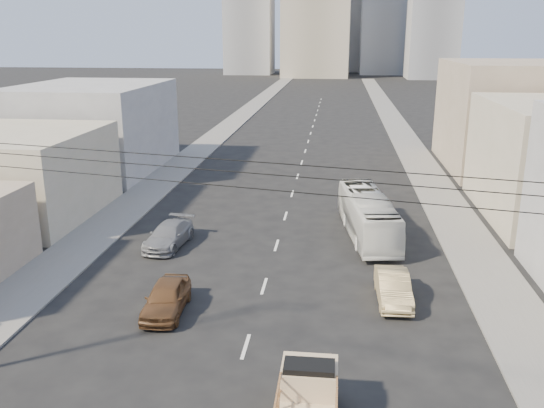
% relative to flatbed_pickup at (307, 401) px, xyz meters
% --- Properties ---
extents(sidewalk_left, '(3.50, 180.00, 0.12)m').
position_rel_flatbed_pickup_xyz_m(sidewalk_left, '(-14.56, 66.92, -1.03)').
color(sidewalk_left, slate).
rests_on(sidewalk_left, ground).
extents(sidewalk_right, '(3.50, 180.00, 0.12)m').
position_rel_flatbed_pickup_xyz_m(sidewalk_right, '(8.94, 66.92, -1.03)').
color(sidewalk_right, slate).
rests_on(sidewalk_right, ground).
extents(lane_dashes, '(0.15, 104.00, 0.01)m').
position_rel_flatbed_pickup_xyz_m(lane_dashes, '(-2.81, 49.92, -1.09)').
color(lane_dashes, silver).
rests_on(lane_dashes, ground).
extents(flatbed_pickup, '(1.95, 4.41, 1.90)m').
position_rel_flatbed_pickup_xyz_m(flatbed_pickup, '(0.00, 0.00, 0.00)').
color(flatbed_pickup, '#CDB08A').
rests_on(flatbed_pickup, ground).
extents(city_bus, '(3.76, 10.26, 2.79)m').
position_rel_flatbed_pickup_xyz_m(city_bus, '(2.75, 19.29, 0.30)').
color(city_bus, silver).
rests_on(city_bus, ground).
extents(sedan_brown, '(1.90, 4.35, 1.46)m').
position_rel_flatbed_pickup_xyz_m(sedan_brown, '(-6.93, 7.55, -0.37)').
color(sedan_brown, brown).
rests_on(sedan_brown, ground).
extents(sedan_tan, '(1.63, 4.33, 1.41)m').
position_rel_flatbed_pickup_xyz_m(sedan_tan, '(3.59, 9.94, -0.39)').
color(sedan_tan, tan).
rests_on(sedan_tan, ground).
extents(sedan_grey, '(2.43, 4.97, 1.39)m').
position_rel_flatbed_pickup_xyz_m(sedan_grey, '(-9.31, 16.08, -0.40)').
color(sedan_grey, slate).
rests_on(sedan_grey, ground).
extents(overhead_wires, '(23.01, 5.02, 0.72)m').
position_rel_flatbed_pickup_xyz_m(overhead_wires, '(-2.81, -1.58, 7.87)').
color(overhead_wires, black).
rests_on(overhead_wires, ground).
extents(bldg_right_far, '(12.00, 16.00, 10.00)m').
position_rel_flatbed_pickup_xyz_m(bldg_right_far, '(17.19, 40.92, 3.91)').
color(bldg_right_far, gray).
rests_on(bldg_right_far, ground).
extents(bldg_left_mid, '(11.00, 12.00, 6.00)m').
position_rel_flatbed_pickup_xyz_m(bldg_left_mid, '(-21.81, 20.92, 1.91)').
color(bldg_left_mid, '#ACA38A').
rests_on(bldg_left_mid, ground).
extents(bldg_left_far, '(12.00, 16.00, 8.00)m').
position_rel_flatbed_pickup_xyz_m(bldg_left_far, '(-22.31, 35.92, 2.91)').
color(bldg_left_far, gray).
rests_on(bldg_left_far, ground).
extents(midrise_ne, '(16.00, 16.00, 40.00)m').
position_rel_flatbed_pickup_xyz_m(midrise_ne, '(15.19, 181.92, 18.91)').
color(midrise_ne, gray).
rests_on(midrise_ne, ground).
extents(midrise_nw, '(15.00, 15.00, 34.00)m').
position_rel_flatbed_pickup_xyz_m(midrise_nw, '(-28.81, 176.92, 15.91)').
color(midrise_nw, gray).
rests_on(midrise_nw, ground).
extents(midrise_back, '(18.00, 18.00, 44.00)m').
position_rel_flatbed_pickup_xyz_m(midrise_back, '(3.19, 196.92, 20.91)').
color(midrise_back, gray).
rests_on(midrise_back, ground).
extents(midrise_east, '(14.00, 14.00, 28.00)m').
position_rel_flatbed_pickup_xyz_m(midrise_east, '(27.19, 161.92, 12.91)').
color(midrise_east, gray).
rests_on(midrise_east, ground).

